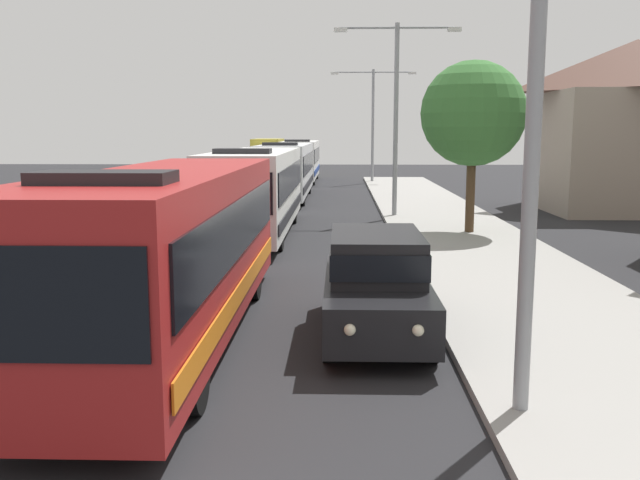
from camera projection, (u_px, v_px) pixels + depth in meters
The scene contains 11 objects.
bus_lead at pixel (170, 246), 12.26m from camera, with size 2.58×10.90×3.21m.
bus_second_in_line at pixel (257, 188), 24.98m from camera, with size 2.58×11.48×3.21m.
bus_middle at pixel (286, 169), 38.52m from camera, with size 2.58×12.26×3.21m.
bus_fourth_in_line at pixel (300, 159), 52.06m from camera, with size 2.58×11.49×3.21m.
white_suv at pixel (376, 280), 12.54m from camera, with size 1.86×4.75×1.90m.
box_truck_oncoming at pixel (267, 156), 59.55m from camera, with size 2.35×8.12×3.15m.
streetlamp_near at pixel (538, 35), 8.23m from camera, with size 5.08×0.28×7.70m.
streetlamp_mid at pixel (396, 100), 29.20m from camera, with size 5.31×0.28×8.08m.
streetlamp_far at pixel (373, 113), 50.20m from camera, with size 6.19×0.28×8.07m.
roadside_tree at pixel (473, 114), 24.24m from camera, with size 3.71×3.71×6.07m.
house_distant_gabled at pixel (632, 125), 32.29m from camera, with size 8.40×7.84×7.96m.
Camera 1 is at (1.74, -0.71, 3.70)m, focal length 38.64 mm.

